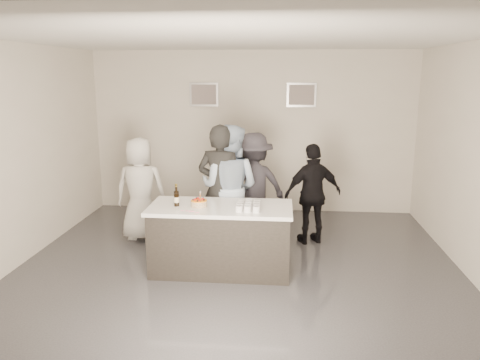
{
  "coord_description": "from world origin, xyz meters",
  "views": [
    {
      "loc": [
        0.58,
        -5.75,
        2.59
      ],
      "look_at": [
        0.0,
        0.5,
        1.15
      ],
      "focal_mm": 35.0,
      "sensor_mm": 36.0,
      "label": 1
    }
  ],
  "objects": [
    {
      "name": "picture_right",
      "position": [
        0.9,
        2.97,
        2.2
      ],
      "size": [
        0.54,
        0.04,
        0.44
      ],
      "primitive_type": "cube",
      "color": "#B2B2B7",
      "rests_on": "wall_back"
    },
    {
      "name": "beer_bottle_a",
      "position": [
        -0.81,
        0.1,
        1.03
      ],
      "size": [
        0.07,
        0.07,
        0.26
      ],
      "primitive_type": "cylinder",
      "color": "black",
      "rests_on": "bar_counter"
    },
    {
      "name": "wall_left",
      "position": [
        -3.0,
        0.0,
        1.5
      ],
      "size": [
        0.04,
        6.0,
        3.0
      ],
      "primitive_type": "cube",
      "color": "silver",
      "rests_on": "ground"
    },
    {
      "name": "tumbler_cluster",
      "position": [
        0.16,
        -0.02,
        0.94
      ],
      "size": [
        0.3,
        0.4,
        0.08
      ],
      "primitive_type": "cube",
      "color": "orange",
      "rests_on": "bar_counter"
    },
    {
      "name": "candles",
      "position": [
        -0.54,
        -0.23,
        0.9
      ],
      "size": [
        0.24,
        0.08,
        0.01
      ],
      "primitive_type": "cube",
      "color": "pink",
      "rests_on": "bar_counter"
    },
    {
      "name": "person_guest_right",
      "position": [
        1.05,
        1.26,
        0.78
      ],
      "size": [
        0.99,
        0.67,
        1.56
      ],
      "primitive_type": "imported",
      "rotation": [
        0.0,
        0.0,
        3.49
      ],
      "color": "black",
      "rests_on": "ground"
    },
    {
      "name": "person_main_black",
      "position": [
        -0.31,
        0.78,
        0.94
      ],
      "size": [
        0.77,
        0.59,
        1.89
      ],
      "primitive_type": "imported",
      "rotation": [
        0.0,
        0.0,
        2.93
      ],
      "color": "black",
      "rests_on": "ground"
    },
    {
      "name": "floor",
      "position": [
        0.0,
        0.0,
        0.0
      ],
      "size": [
        6.0,
        6.0,
        0.0
      ],
      "primitive_type": "plane",
      "color": "#3D3D42",
      "rests_on": "ground"
    },
    {
      "name": "bar_counter",
      "position": [
        -0.21,
        0.06,
        0.45
      ],
      "size": [
        1.86,
        0.86,
        0.9
      ],
      "primitive_type": "cube",
      "color": "white",
      "rests_on": "ground"
    },
    {
      "name": "person_guest_left",
      "position": [
        -1.63,
        1.19,
        0.81
      ],
      "size": [
        0.82,
        0.55,
        1.63
      ],
      "primitive_type": "imported",
      "rotation": [
        0.0,
        0.0,
        3.18
      ],
      "color": "silver",
      "rests_on": "ground"
    },
    {
      "name": "person_main_blue",
      "position": [
        -0.19,
        0.91,
        0.93
      ],
      "size": [
        1.07,
        0.93,
        1.87
      ],
      "primitive_type": "imported",
      "rotation": [
        0.0,
        0.0,
        2.86
      ],
      "color": "#ACC5E2",
      "rests_on": "ground"
    },
    {
      "name": "ceiling",
      "position": [
        0.0,
        0.0,
        3.0
      ],
      "size": [
        6.0,
        6.0,
        0.0
      ],
      "primitive_type": "plane",
      "rotation": [
        3.14,
        0.0,
        0.0
      ],
      "color": "white"
    },
    {
      "name": "person_guest_back",
      "position": [
        0.13,
        1.39,
        0.85
      ],
      "size": [
        1.26,
        1.06,
        1.7
      ],
      "primitive_type": "imported",
      "rotation": [
        0.0,
        0.0,
        3.62
      ],
      "color": "#302E37",
      "rests_on": "ground"
    },
    {
      "name": "picture_left",
      "position": [
        -0.9,
        2.97,
        2.2
      ],
      "size": [
        0.54,
        0.04,
        0.44
      ],
      "primitive_type": "cube",
      "color": "#B2B2B7",
      "rests_on": "wall_back"
    },
    {
      "name": "wall_back",
      "position": [
        0.0,
        3.0,
        1.5
      ],
      "size": [
        6.0,
        0.04,
        3.0
      ],
      "primitive_type": "cube",
      "color": "silver",
      "rests_on": "ground"
    },
    {
      "name": "wall_front",
      "position": [
        0.0,
        -3.0,
        1.5
      ],
      "size": [
        6.0,
        0.04,
        3.0
      ],
      "primitive_type": "cube",
      "color": "silver",
      "rests_on": "ground"
    },
    {
      "name": "beer_bottle_b",
      "position": [
        -0.78,
        0.0,
        1.03
      ],
      "size": [
        0.07,
        0.07,
        0.26
      ],
      "primitive_type": "cylinder",
      "color": "black",
      "rests_on": "bar_counter"
    },
    {
      "name": "cake",
      "position": [
        -0.49,
        0.02,
        0.94
      ],
      "size": [
        0.21,
        0.21,
        0.07
      ],
      "primitive_type": "cylinder",
      "color": "orange",
      "rests_on": "bar_counter"
    }
  ]
}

